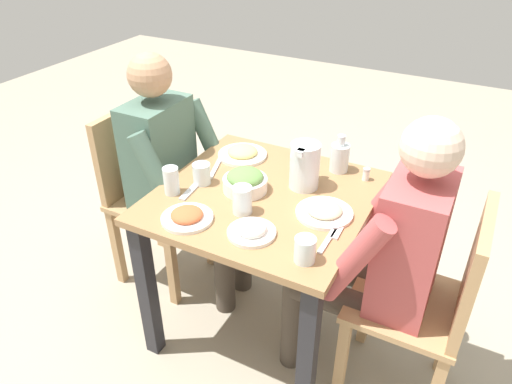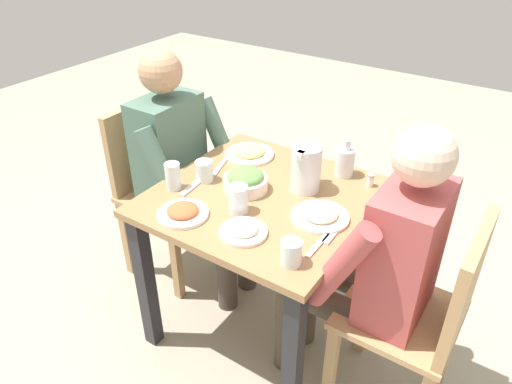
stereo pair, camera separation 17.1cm
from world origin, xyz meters
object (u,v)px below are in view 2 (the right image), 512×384
Objects in this scene: plate_fries at (250,152)px; plate_yoghurt at (243,229)px; salad_bowl at (245,181)px; water_glass_far_left at (291,253)px; water_glass_center at (238,199)px; water_glass_by_pitcher at (204,171)px; water_glass_near_left at (173,176)px; salt_shaker at (370,180)px; oil_carafe at (345,163)px; water_pitcher at (306,168)px; dining_table at (263,222)px; chair_far at (156,181)px; chair_near at (425,314)px; plate_rice_curry at (183,212)px; diner_far at (185,167)px; diner_near at (374,260)px; plate_beans at (320,215)px.

plate_fries is 0.59m from plate_yoghurt.
water_glass_far_left is (-0.29, -0.38, 0.00)m from salad_bowl.
plate_fries is 0.45m from water_glass_center.
water_glass_center reaches higher than water_glass_by_pitcher.
salad_bowl is at bearing -58.46° from water_glass_near_left.
salt_shaker is (0.55, -0.24, 0.01)m from plate_yoghurt.
water_pitcher is at bearing 156.92° from oil_carafe.
dining_table is at bearing -81.16° from water_glass_by_pitcher.
water_glass_center is (-0.14, -0.07, 0.01)m from salad_bowl.
water_glass_by_pitcher and water_glass_far_left have the same top height.
water_glass_by_pitcher reaches higher than plate_fries.
dining_table is 3.71× the size of plate_fries.
chair_far is 0.77m from water_glass_center.
oil_carafe is (0.37, 0.50, 0.27)m from chair_near.
water_glass_by_pitcher is (0.25, 0.10, 0.03)m from plate_rice_curry.
water_glass_center is (-0.39, -0.22, 0.04)m from plate_fries.
plate_fries is (0.15, -0.26, 0.09)m from diner_far.
plate_yoghurt reaches higher than dining_table.
chair_far is 1.10m from water_glass_far_left.
chair_near is at bearing -96.84° from diner_far.
diner_near is (0.00, 0.20, 0.15)m from chair_near.
water_glass_center reaches higher than plate_yoghurt.
salad_bowl is at bearing -17.78° from plate_rice_curry.
salt_shaker is at bearing -11.05° from plate_beans.
dining_table is at bearing 132.27° from salt_shaker.
chair_far is at bearing 82.52° from dining_table.
dining_table is 0.32m from water_glass_by_pitcher.
salt_shaker is (0.30, -0.41, -0.01)m from salad_bowl.
plate_rice_curry is 1.11× the size of plate_yoghurt.
diner_far is 13.44× the size of water_glass_far_left.
plate_fries is at bearing 71.84° from water_pitcher.
diner_far is at bearing 93.37° from water_pitcher.
water_glass_far_left is at bearing -156.88° from water_pitcher.
salad_bowl is (-0.10, -0.41, 0.11)m from diner_far.
plate_rice_curry is at bearing -128.74° from water_glass_near_left.
diner_near is at bearing -95.94° from dining_table.
dining_table is 0.50m from diner_near.
salt_shaker is (0.05, -0.56, 0.01)m from plate_fries.
chair_near is 4.03× the size of plate_fries.
diner_near is 0.40m from salt_shaker.
water_glass_center is 0.65× the size of oil_carafe.
chair_far is at bearing 72.98° from water_glass_by_pitcher.
water_glass_by_pitcher is (-0.28, 0.03, 0.03)m from plate_fries.
water_glass_far_left is (-0.28, -0.04, 0.03)m from plate_beans.
salad_bowl is 3.30× the size of salt_shaker.
plate_yoghurt is at bearing -103.06° from water_glass_near_left.
salt_shaker is at bearing -60.29° from water_glass_by_pitcher.
plate_fries is at bearing 32.10° from plate_yoghurt.
chair_far is at bearing 83.17° from plate_beans.
diner_near is 6.24× the size of water_pitcher.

